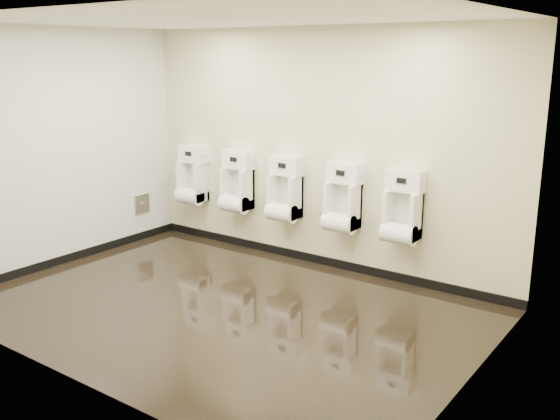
# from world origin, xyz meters

# --- Properties ---
(ground) EXTENTS (5.00, 3.50, 0.00)m
(ground) POSITION_xyz_m (0.00, 0.00, 0.00)
(ground) COLOR black
(ground) RESTS_ON ground
(ceiling) EXTENTS (5.00, 3.50, 0.00)m
(ceiling) POSITION_xyz_m (0.00, 0.00, 2.80)
(ceiling) COLOR white
(back_wall) EXTENTS (5.00, 0.02, 2.80)m
(back_wall) POSITION_xyz_m (0.00, 1.75, 1.40)
(back_wall) COLOR beige
(back_wall) RESTS_ON ground
(front_wall) EXTENTS (5.00, 0.02, 2.80)m
(front_wall) POSITION_xyz_m (0.00, -1.75, 1.40)
(front_wall) COLOR beige
(front_wall) RESTS_ON ground
(left_wall) EXTENTS (0.02, 3.50, 2.80)m
(left_wall) POSITION_xyz_m (-2.50, 0.00, 1.40)
(left_wall) COLOR beige
(left_wall) RESTS_ON ground
(right_wall) EXTENTS (0.02, 3.50, 2.80)m
(right_wall) POSITION_xyz_m (2.50, 0.00, 1.40)
(right_wall) COLOR beige
(right_wall) RESTS_ON ground
(tile_overlay_left) EXTENTS (0.01, 3.50, 2.80)m
(tile_overlay_left) POSITION_xyz_m (-2.50, 0.00, 1.40)
(tile_overlay_left) COLOR white
(tile_overlay_left) RESTS_ON ground
(skirting_back) EXTENTS (5.00, 0.02, 0.10)m
(skirting_back) POSITION_xyz_m (0.00, 1.74, 0.05)
(skirting_back) COLOR black
(skirting_back) RESTS_ON ground
(skirting_left) EXTENTS (0.02, 3.50, 0.10)m
(skirting_left) POSITION_xyz_m (-2.49, 0.00, 0.05)
(skirting_left) COLOR black
(skirting_left) RESTS_ON ground
(access_panel) EXTENTS (0.04, 0.25, 0.25)m
(access_panel) POSITION_xyz_m (-2.48, 1.20, 0.50)
(access_panel) COLOR #9E9EA3
(access_panel) RESTS_ON left_wall
(urinal_0) EXTENTS (0.42, 0.31, 0.78)m
(urinal_0) POSITION_xyz_m (-1.92, 1.61, 0.84)
(urinal_0) COLOR white
(urinal_0) RESTS_ON back_wall
(urinal_1) EXTENTS (0.42, 0.31, 0.78)m
(urinal_1) POSITION_xyz_m (-1.13, 1.61, 0.84)
(urinal_1) COLOR white
(urinal_1) RESTS_ON back_wall
(urinal_2) EXTENTS (0.42, 0.31, 0.78)m
(urinal_2) POSITION_xyz_m (-0.38, 1.61, 0.84)
(urinal_2) COLOR white
(urinal_2) RESTS_ON back_wall
(urinal_3) EXTENTS (0.42, 0.31, 0.78)m
(urinal_3) POSITION_xyz_m (0.42, 1.61, 0.84)
(urinal_3) COLOR white
(urinal_3) RESTS_ON back_wall
(urinal_4) EXTENTS (0.42, 0.31, 0.78)m
(urinal_4) POSITION_xyz_m (1.17, 1.61, 0.84)
(urinal_4) COLOR white
(urinal_4) RESTS_ON back_wall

